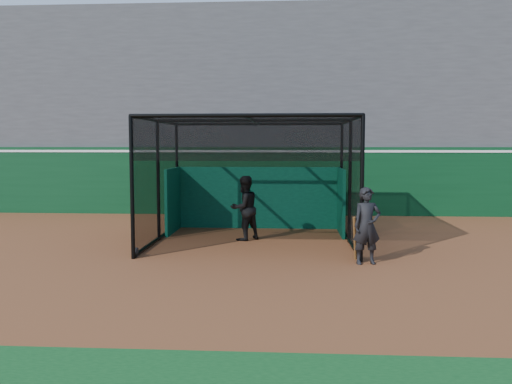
{
  "coord_description": "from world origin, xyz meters",
  "views": [
    {
      "loc": [
        1.61,
        -11.53,
        2.59
      ],
      "look_at": [
        0.74,
        2.0,
        1.4
      ],
      "focal_mm": 38.0,
      "sensor_mm": 36.0,
      "label": 1
    }
  ],
  "objects": [
    {
      "name": "batting_cage",
      "position": [
        0.61,
        2.82,
        1.61
      ],
      "size": [
        5.21,
        4.93,
        3.23
      ],
      "color": "black",
      "rests_on": "ground"
    },
    {
      "name": "on_deck_player",
      "position": [
        3.26,
        0.19,
        0.83
      ],
      "size": [
        0.68,
        0.52,
        1.67
      ],
      "color": "black",
      "rests_on": "ground"
    },
    {
      "name": "batter",
      "position": [
        0.36,
        2.98,
        0.87
      ],
      "size": [
        1.07,
        1.06,
        1.75
      ],
      "primitive_type": "imported",
      "rotation": [
        0.0,
        0.0,
        3.88
      ],
      "color": "black",
      "rests_on": "ground"
    },
    {
      "name": "ground",
      "position": [
        0.0,
        0.0,
        0.0
      ],
      "size": [
        120.0,
        120.0,
        0.0
      ],
      "primitive_type": "plane",
      "color": "brown",
      "rests_on": "ground"
    },
    {
      "name": "outfield_wall",
      "position": [
        0.0,
        8.5,
        1.29
      ],
      "size": [
        50.0,
        0.5,
        2.5
      ],
      "color": "#0A381A",
      "rests_on": "ground"
    },
    {
      "name": "grandstand",
      "position": [
        0.0,
        12.27,
        4.48
      ],
      "size": [
        50.0,
        7.85,
        8.95
      ],
      "color": "#4C4C4F",
      "rests_on": "ground"
    }
  ]
}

